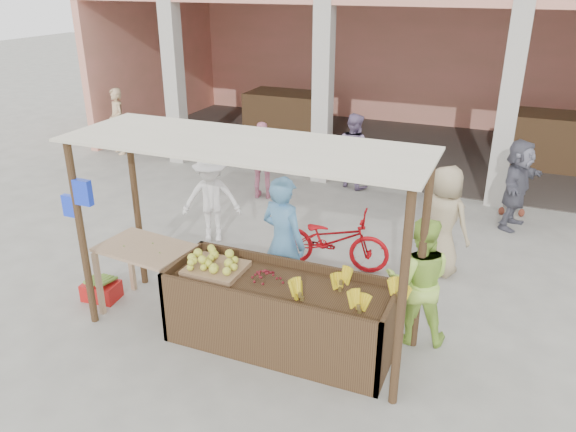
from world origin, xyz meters
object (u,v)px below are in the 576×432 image
at_px(vendor_green, 419,277).
at_px(motorcycle, 331,239).
at_px(fruit_stall, 280,315).
at_px(red_crate, 101,291).
at_px(vendor_blue, 283,239).
at_px(side_table, 145,257).

distance_m(vendor_green, motorcycle, 2.01).
height_order(fruit_stall, red_crate, fruit_stall).
relative_size(red_crate, vendor_blue, 0.24).
height_order(fruit_stall, vendor_blue, vendor_blue).
bearing_deg(vendor_blue, red_crate, 36.80).
relative_size(vendor_green, motorcycle, 0.92).
height_order(side_table, red_crate, side_table).
bearing_deg(fruit_stall, red_crate, 179.81).
bearing_deg(fruit_stall, vendor_blue, 110.36).
xyz_separation_m(fruit_stall, vendor_blue, (-0.31, 0.84, 0.55)).
bearing_deg(red_crate, motorcycle, 32.62).
relative_size(fruit_stall, side_table, 2.18).
xyz_separation_m(fruit_stall, side_table, (-1.86, 0.05, 0.36)).
distance_m(fruit_stall, vendor_green, 1.66).
xyz_separation_m(side_table, vendor_green, (3.28, 0.69, 0.06)).
relative_size(side_table, red_crate, 2.61).
relative_size(fruit_stall, motorcycle, 1.46).
bearing_deg(red_crate, vendor_green, 4.28).
bearing_deg(vendor_blue, motorcycle, -84.86).
relative_size(side_table, vendor_blue, 0.63).
bearing_deg(motorcycle, vendor_green, -138.71).
xyz_separation_m(side_table, vendor_blue, (1.54, 0.79, 0.19)).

